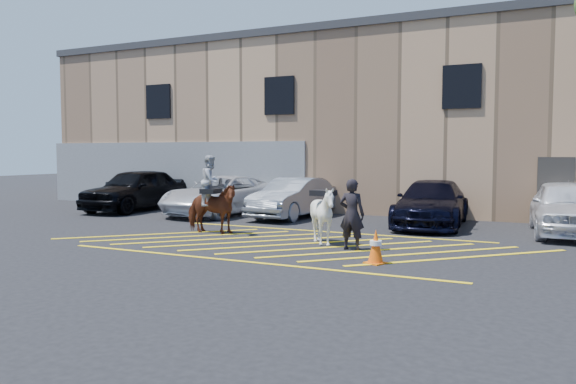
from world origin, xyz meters
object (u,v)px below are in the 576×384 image
at_px(car_black_suv, 136,189).
at_px(car_silver_sedan, 293,198).
at_px(saddled_white, 323,215).
at_px(handler, 352,214).
at_px(car_white_suv, 567,207).
at_px(mounted_bay, 211,202).
at_px(traffic_cone, 376,246).
at_px(car_white_pickup, 222,195).
at_px(car_blue_suv, 432,203).

xyz_separation_m(car_black_suv, car_silver_sedan, (6.84, 0.47, -0.14)).
bearing_deg(saddled_white, handler, -24.05).
distance_m(car_white_suv, saddled_white, 7.26).
height_order(car_black_suv, handler, handler).
bearing_deg(saddled_white, car_silver_sedan, 122.47).
xyz_separation_m(mounted_bay, traffic_cone, (5.61, -2.25, -0.55)).
distance_m(car_white_pickup, car_silver_sedan, 2.87).
bearing_deg(car_blue_suv, car_black_suv, 177.66).
relative_size(handler, traffic_cone, 2.35).
bearing_deg(mounted_bay, car_blue_suv, 39.47).
relative_size(car_blue_suv, handler, 2.89).
bearing_deg(car_black_suv, mounted_bay, -34.06).
xyz_separation_m(car_silver_sedan, car_white_suv, (8.83, -0.46, 0.07)).
height_order(car_silver_sedan, handler, handler).
height_order(car_silver_sedan, mounted_bay, mounted_bay).
distance_m(car_silver_sedan, mounted_bay, 4.63).
height_order(car_white_pickup, mounted_bay, mounted_bay).
bearing_deg(car_white_suv, saddled_white, -145.29).
height_order(car_silver_sedan, traffic_cone, car_silver_sedan).
distance_m(car_white_pickup, handler, 8.73).
bearing_deg(traffic_cone, mounted_bay, 158.13).
relative_size(car_white_pickup, mounted_bay, 2.32).
bearing_deg(mounted_bay, handler, -10.86).
relative_size(car_white_pickup, traffic_cone, 7.22).
xyz_separation_m(car_white_suv, handler, (-4.69, -5.03, 0.07)).
height_order(car_white_pickup, traffic_cone, car_white_pickup).
relative_size(mounted_bay, traffic_cone, 3.11).
bearing_deg(car_blue_suv, handler, -102.66).
relative_size(car_black_suv, car_blue_suv, 1.01).
bearing_deg(car_white_pickup, saddled_white, -31.98).
xyz_separation_m(car_blue_suv, mounted_bay, (-5.42, -4.46, 0.20)).
height_order(car_blue_suv, traffic_cone, car_blue_suv).
xyz_separation_m(car_black_suv, car_white_suv, (15.67, 0.01, -0.07)).
distance_m(handler, saddled_white, 0.99).
bearing_deg(car_white_pickup, car_white_suv, 5.42).
bearing_deg(handler, traffic_cone, 127.17).
relative_size(handler, saddled_white, 1.16).
height_order(car_white_pickup, handler, handler).
height_order(car_white_pickup, car_blue_suv, car_white_pickup).
xyz_separation_m(handler, mounted_bay, (-4.60, 0.88, 0.06)).
bearing_deg(car_white_pickup, car_blue_suv, 7.25).
bearing_deg(car_white_pickup, car_black_suv, -170.72).
height_order(car_silver_sedan, car_blue_suv, car_blue_suv).
bearing_deg(car_white_suv, car_silver_sedan, 172.13).
relative_size(car_black_suv, saddled_white, 3.39).
bearing_deg(saddled_white, mounted_bay, 172.61).
distance_m(car_black_suv, mounted_bay, 7.60).
distance_m(car_silver_sedan, traffic_cone, 8.58).
relative_size(car_black_suv, car_white_pickup, 0.95).
bearing_deg(car_black_suv, traffic_cone, -29.15).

